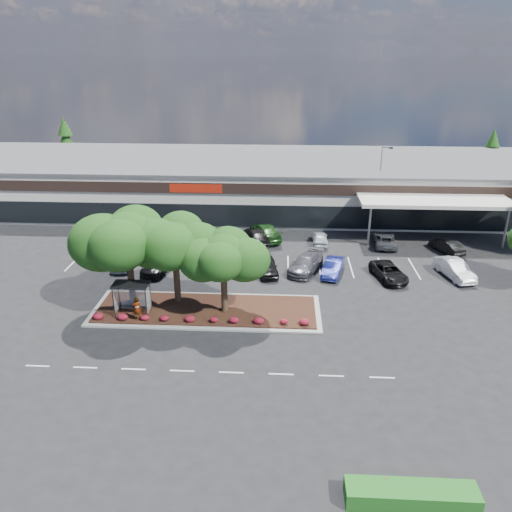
# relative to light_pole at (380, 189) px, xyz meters

# --- Properties ---
(ground) EXTENTS (160.00, 160.00, 0.00)m
(ground) POSITION_rel_light_pole_xyz_m (-15.33, -27.99, -3.98)
(ground) COLOR black
(ground) RESTS_ON ground
(retail_store) EXTENTS (80.40, 25.20, 6.25)m
(retail_store) POSITION_rel_light_pole_xyz_m (-15.27, 5.92, -0.83)
(retail_store) COLOR silver
(retail_store) RESTS_ON ground
(landscape_island) EXTENTS (18.00, 6.00, 0.26)m
(landscape_island) POSITION_rel_light_pole_xyz_m (-17.33, -23.99, -3.86)
(landscape_island) COLOR gray
(landscape_island) RESTS_ON ground
(lane_markings) EXTENTS (33.12, 20.06, 0.01)m
(lane_markings) POSITION_rel_light_pole_xyz_m (-15.47, -17.56, -3.98)
(lane_markings) COLOR silver
(lane_markings) RESTS_ON ground
(shrub_row) EXTENTS (17.00, 0.80, 0.50)m
(shrub_row) POSITION_rel_light_pole_xyz_m (-17.33, -26.09, -3.47)
(shrub_row) COLOR maroon
(shrub_row) RESTS_ON landscape_island
(bus_shelter) EXTENTS (2.75, 1.55, 2.59)m
(bus_shelter) POSITION_rel_light_pole_xyz_m (-22.83, -25.04, -1.68)
(bus_shelter) COLOR black
(bus_shelter) RESTS_ON landscape_island
(island_tree_west) EXTENTS (7.20, 7.20, 7.89)m
(island_tree_west) POSITION_rel_light_pole_xyz_m (-23.33, -23.49, 0.22)
(island_tree_west) COLOR #0D340E
(island_tree_west) RESTS_ON landscape_island
(island_tree_mid) EXTENTS (6.60, 6.60, 7.32)m
(island_tree_mid) POSITION_rel_light_pole_xyz_m (-19.83, -22.79, -0.06)
(island_tree_mid) COLOR #0D340E
(island_tree_mid) RESTS_ON landscape_island
(island_tree_east) EXTENTS (5.80, 5.80, 6.50)m
(island_tree_east) POSITION_rel_light_pole_xyz_m (-15.83, -24.29, -0.47)
(island_tree_east) COLOR #0D340E
(island_tree_east) RESTS_ON landscape_island
(hedge_south_east) EXTENTS (6.00, 1.30, 0.90)m
(hedge_south_east) POSITION_rel_light_pole_xyz_m (-5.33, -41.49, -3.53)
(hedge_south_east) COLOR #184F16
(hedge_south_east) RESTS_ON ground
(conifer_north_west) EXTENTS (4.40, 4.40, 10.00)m
(conifer_north_west) POSITION_rel_light_pole_xyz_m (-45.33, 18.01, 1.02)
(conifer_north_west) COLOR #0D340E
(conifer_north_west) RESTS_ON ground
(conifer_north_east) EXTENTS (3.96, 3.96, 9.00)m
(conifer_north_east) POSITION_rel_light_pole_xyz_m (18.67, 16.01, 0.52)
(conifer_north_east) COLOR #0D340E
(conifer_north_east) RESTS_ON ground
(person_waiting) EXTENTS (0.78, 0.60, 1.90)m
(person_waiting) POSITION_rel_light_pole_xyz_m (-22.25, -26.03, -2.78)
(person_waiting) COLOR #594C47
(person_waiting) RESTS_ON landscape_island
(light_pole) EXTENTS (1.43, 0.50, 9.04)m
(light_pole) POSITION_rel_light_pole_xyz_m (0.00, 0.00, 0.00)
(light_pole) COLOR gray
(light_pole) RESTS_ON ground
(survey_stake) EXTENTS (0.08, 0.14, 0.97)m
(survey_stake) POSITION_rel_light_pole_xyz_m (-6.49, -40.99, -3.36)
(survey_stake) COLOR tan
(survey_stake) RESTS_ON ground
(car_0) EXTENTS (3.92, 5.62, 1.42)m
(car_0) POSITION_rel_light_pole_xyz_m (-27.54, -12.28, -3.27)
(car_0) COLOR black
(car_0) RESTS_ON ground
(car_1) EXTENTS (2.81, 5.52, 1.54)m
(car_1) POSITION_rel_light_pole_xyz_m (-26.62, -15.08, -3.22)
(car_1) COLOR #B2B8BF
(car_1) RESTS_ON ground
(car_2) EXTENTS (3.21, 5.34, 1.45)m
(car_2) POSITION_rel_light_pole_xyz_m (-22.87, -16.43, -3.26)
(car_2) COLOR black
(car_2) RESTS_ON ground
(car_3) EXTENTS (1.97, 4.68, 1.35)m
(car_3) POSITION_rel_light_pole_xyz_m (-16.21, -13.40, -3.31)
(car_3) COLOR maroon
(car_3) RESTS_ON ground
(car_4) EXTENTS (2.40, 4.55, 1.47)m
(car_4) POSITION_rel_light_pole_xyz_m (-12.76, -16.38, -3.25)
(car_4) COLOR black
(car_4) RESTS_ON ground
(car_5) EXTENTS (4.01, 5.71, 1.53)m
(car_5) POSITION_rel_light_pole_xyz_m (-9.20, -15.63, -3.22)
(car_5) COLOR #4E4D54
(car_5) RESTS_ON ground
(car_6) EXTENTS (2.59, 4.59, 1.43)m
(car_6) POSITION_rel_light_pole_xyz_m (-6.73, -16.27, -3.27)
(car_6) COLOR navy
(car_6) RESTS_ON ground
(car_7) EXTENTS (3.28, 5.18, 1.33)m
(car_7) POSITION_rel_light_pole_xyz_m (-1.75, -16.94, -3.32)
(car_7) COLOR black
(car_7) RESTS_ON ground
(car_8) EXTENTS (2.85, 5.06, 1.58)m
(car_8) POSITION_rel_light_pole_xyz_m (4.30, -16.24, -3.19)
(car_8) COLOR silver
(car_8) RESTS_ON ground
(car_9) EXTENTS (3.05, 5.15, 1.64)m
(car_9) POSITION_rel_light_pole_xyz_m (-24.98, -9.32, -3.16)
(car_9) COLOR brown
(car_9) RESTS_ON ground
(car_10) EXTENTS (1.86, 4.15, 1.32)m
(car_10) POSITION_rel_light_pole_xyz_m (-24.09, -7.17, -3.32)
(car_10) COLOR navy
(car_10) RESTS_ON ground
(car_11) EXTENTS (2.58, 4.85, 1.57)m
(car_11) POSITION_rel_light_pole_xyz_m (-17.05, -10.28, -3.20)
(car_11) COLOR #175216
(car_11) RESTS_ON ground
(car_12) EXTENTS (4.19, 6.22, 1.67)m
(car_12) POSITION_rel_light_pole_xyz_m (-13.29, -7.20, -3.15)
(car_12) COLOR #194416
(car_12) RESTS_ON ground
(car_13) EXTENTS (3.79, 5.79, 1.56)m
(car_13) POSITION_rel_light_pole_xyz_m (-14.30, -8.43, -3.20)
(car_13) COLOR black
(car_13) RESTS_ON ground
(car_14) EXTENTS (1.65, 3.97, 1.34)m
(car_14) POSITION_rel_light_pole_xyz_m (-7.41, -8.48, -3.31)
(car_14) COLOR silver
(car_14) RESTS_ON ground
(car_16) EXTENTS (2.56, 4.93, 1.33)m
(car_16) POSITION_rel_light_pole_xyz_m (-0.59, -8.55, -3.32)
(car_16) COLOR #515257
(car_16) RESTS_ON ground
(car_17) EXTENTS (2.92, 4.35, 1.36)m
(car_17) POSITION_rel_light_pole_xyz_m (5.42, -10.05, -3.31)
(car_17) COLOR black
(car_17) RESTS_ON ground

